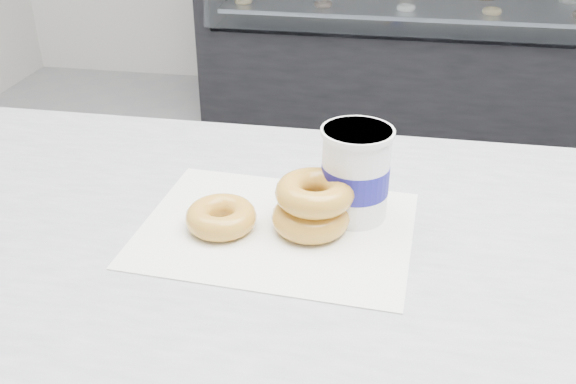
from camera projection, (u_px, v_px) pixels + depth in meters
name	position (u px, v px, depth m)	size (l,w,h in m)	color
display_case	(444.00, 24.00, 3.25)	(2.40, 0.74, 1.25)	black
wax_paper	(277.00, 229.00, 0.82)	(0.34, 0.26, 0.00)	silver
donut_single	(221.00, 217.00, 0.81)	(0.09, 0.09, 0.03)	gold
donut_stack	(313.00, 205.00, 0.80)	(0.13, 0.13, 0.07)	gold
coffee_cup	(355.00, 173.00, 0.81)	(0.09, 0.09, 0.12)	white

